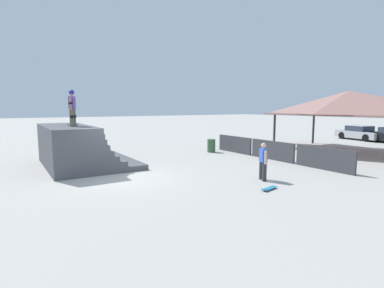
# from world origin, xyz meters

# --- Properties ---
(ground_plane) EXTENTS (160.00, 160.00, 0.00)m
(ground_plane) POSITION_xyz_m (0.00, 0.00, 0.00)
(ground_plane) COLOR #ADA8A0
(quarter_pipe_ramp) EXTENTS (5.70, 4.05, 2.03)m
(quarter_pipe_ramp) POSITION_xyz_m (-3.67, -0.98, 0.89)
(quarter_pipe_ramp) COLOR #4C4C51
(quarter_pipe_ramp) RESTS_ON ground
(skater_on_deck) EXTENTS (0.71, 0.45, 1.69)m
(skater_on_deck) POSITION_xyz_m (-2.85, -1.17, 3.00)
(skater_on_deck) COLOR #6B6051
(skater_on_deck) RESTS_ON quarter_pipe_ramp
(skateboard_on_deck) EXTENTS (0.86, 0.42, 0.09)m
(skateboard_on_deck) POSITION_xyz_m (-3.49, -1.07, 2.09)
(skateboard_on_deck) COLOR silver
(skateboard_on_deck) RESTS_ON quarter_pipe_ramp
(bystander_walking) EXTENTS (0.59, 0.35, 1.51)m
(bystander_walking) POSITION_xyz_m (3.42, 4.77, 0.84)
(bystander_walking) COLOR #2D2D33
(bystander_walking) RESTS_ON ground
(skateboard_on_ground) EXTENTS (0.37, 0.82, 0.09)m
(skateboard_on_ground) POSITION_xyz_m (4.57, 3.92, 0.06)
(skateboard_on_ground) COLOR red
(skateboard_on_ground) RESTS_ON ground
(barrier_fence) EXTENTS (9.46, 0.12, 1.05)m
(barrier_fence) POSITION_xyz_m (0.26, 8.70, 0.53)
(barrier_fence) COLOR #3D3D42
(barrier_fence) RESTS_ON ground
(pavilion_shelter) EXTENTS (9.68, 5.30, 3.96)m
(pavilion_shelter) POSITION_xyz_m (0.81, 15.02, 3.17)
(pavilion_shelter) COLOR #2D2D33
(pavilion_shelter) RESTS_ON ground
(trash_bin) EXTENTS (0.52, 0.52, 0.85)m
(trash_bin) POSITION_xyz_m (-3.79, 7.45, 0.42)
(trash_bin) COLOR #385B3D
(trash_bin) RESTS_ON ground
(parked_car_silver) EXTENTS (4.32, 2.48, 1.27)m
(parked_car_silver) POSITION_xyz_m (-2.68, 23.09, 0.60)
(parked_car_silver) COLOR #A8AAAF
(parked_car_silver) RESTS_ON ground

